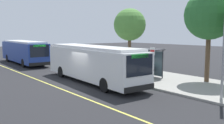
# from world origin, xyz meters

# --- Properties ---
(ground_plane) EXTENTS (120.00, 120.00, 0.00)m
(ground_plane) POSITION_xyz_m (0.00, 0.00, 0.00)
(ground_plane) COLOR #232326
(sidewalk_curb) EXTENTS (44.00, 6.40, 0.15)m
(sidewalk_curb) POSITION_xyz_m (0.00, 6.00, 0.07)
(sidewalk_curb) COLOR gray
(sidewalk_curb) RESTS_ON ground_plane
(lane_stripe_center) EXTENTS (36.00, 0.14, 0.01)m
(lane_stripe_center) POSITION_xyz_m (0.00, -2.20, 0.00)
(lane_stripe_center) COLOR #E0D64C
(lane_stripe_center) RESTS_ON ground_plane
(transit_bus_main) EXTENTS (11.66, 3.09, 2.95)m
(transit_bus_main) POSITION_xyz_m (-0.14, 1.01, 1.62)
(transit_bus_main) COLOR white
(transit_bus_main) RESTS_ON ground_plane
(transit_bus_second) EXTENTS (11.73, 2.90, 2.95)m
(transit_bus_second) POSITION_xyz_m (-15.80, 0.77, 1.62)
(transit_bus_second) COLOR navy
(transit_bus_second) RESTS_ON ground_plane
(bus_shelter) EXTENTS (2.90, 1.60, 2.48)m
(bus_shelter) POSITION_xyz_m (1.37, 5.70, 1.92)
(bus_shelter) COLOR #333338
(bus_shelter) RESTS_ON sidewalk_curb
(waiting_bench) EXTENTS (1.60, 0.48, 0.95)m
(waiting_bench) POSITION_xyz_m (1.35, 5.59, 0.63)
(waiting_bench) COLOR brown
(waiting_bench) RESTS_ON sidewalk_curb
(route_sign_post) EXTENTS (0.44, 0.08, 2.80)m
(route_sign_post) POSITION_xyz_m (3.82, 3.84, 1.96)
(route_sign_post) COLOR #333338
(route_sign_post) RESTS_ON sidewalk_curb
(street_tree_upstreet) EXTENTS (3.49, 3.49, 6.48)m
(street_tree_upstreet) POSITION_xyz_m (-3.53, 8.21, 4.86)
(street_tree_upstreet) COLOR brown
(street_tree_upstreet) RESTS_ON sidewalk_curb
(street_tree_downstreet) EXTENTS (3.87, 3.87, 7.18)m
(street_tree_downstreet) POSITION_xyz_m (6.01, 7.82, 5.37)
(street_tree_downstreet) COLOR brown
(street_tree_downstreet) RESTS_ON sidewalk_curb
(utility_pole) EXTENTS (0.16, 0.16, 6.40)m
(utility_pole) POSITION_xyz_m (9.39, 3.70, 3.35)
(utility_pole) COLOR gray
(utility_pole) RESTS_ON sidewalk_curb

